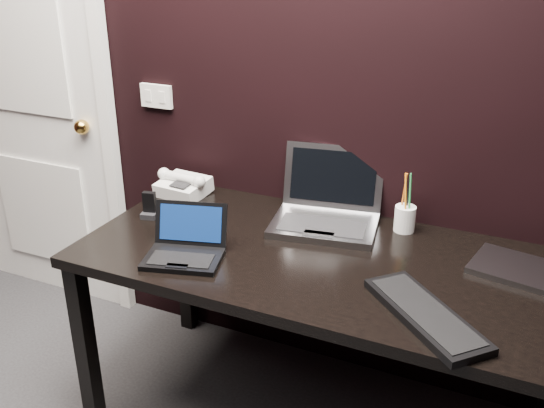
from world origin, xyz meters
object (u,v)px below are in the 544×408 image
at_px(door, 29,97).
at_px(mobile_phone, 149,208).
at_px(pen_cup, 405,218).
at_px(ext_keyboard, 425,314).
at_px(closed_laptop, 521,270).
at_px(silver_laptop, 327,211).
at_px(desk, 323,275).
at_px(netbook, 185,248).
at_px(desk_phone, 183,185).

distance_m(door, mobile_phone, 1.02).
bearing_deg(mobile_phone, pen_cup, 17.47).
height_order(door, ext_keyboard, door).
distance_m(door, closed_laptop, 2.30).
bearing_deg(silver_laptop, closed_laptop, -7.04).
xyz_separation_m(desk, closed_laptop, (0.62, 0.16, 0.09)).
distance_m(desk, closed_laptop, 0.65).
height_order(silver_laptop, mobile_phone, silver_laptop).
xyz_separation_m(netbook, desk_phone, (-0.30, 0.47, 0.01)).
distance_m(closed_laptop, desk_phone, 1.36).
bearing_deg(pen_cup, silver_laptop, -167.38).
height_order(ext_keyboard, mobile_phone, mobile_phone).
bearing_deg(pen_cup, closed_laptop, -19.75).
relative_size(desk_phone, pen_cup, 1.05).
height_order(desk, silver_laptop, silver_laptop).
bearing_deg(pen_cup, desk, -123.34).
bearing_deg(closed_laptop, desk_phone, 175.65).
distance_m(ext_keyboard, desk_phone, 1.23).
distance_m(silver_laptop, mobile_phone, 0.69).
distance_m(desk_phone, mobile_phone, 0.25).
relative_size(desk, mobile_phone, 16.59).
bearing_deg(netbook, desk_phone, 122.98).
relative_size(desk, netbook, 5.53).
xyz_separation_m(desk, desk_phone, (-0.73, 0.26, 0.12)).
bearing_deg(netbook, closed_laptop, 19.05).
bearing_deg(door, netbook, -25.35).
relative_size(desk, silver_laptop, 3.86).
bearing_deg(mobile_phone, ext_keyboard, -12.47).
height_order(netbook, ext_keyboard, netbook).
height_order(ext_keyboard, closed_laptop, ext_keyboard).
relative_size(netbook, silver_laptop, 0.70).
bearing_deg(silver_laptop, mobile_phone, -160.47).
distance_m(desk_phone, pen_cup, 0.94).
relative_size(netbook, desk_phone, 1.28).
relative_size(desk, desk_phone, 7.07).
distance_m(mobile_phone, pen_cup, 0.98).
relative_size(ext_keyboard, pen_cup, 1.83).
height_order(ext_keyboard, desk_phone, desk_phone).
distance_m(closed_laptop, pen_cup, 0.45).
xyz_separation_m(desk_phone, mobile_phone, (0.00, -0.25, -0.00)).
bearing_deg(silver_laptop, desk, -71.96).
xyz_separation_m(ext_keyboard, closed_laptop, (0.23, 0.39, -0.00)).
height_order(netbook, mobile_phone, netbook).
relative_size(door, netbook, 6.96).
distance_m(netbook, desk_phone, 0.56).
xyz_separation_m(netbook, silver_laptop, (0.35, 0.45, 0.02)).
bearing_deg(closed_laptop, silver_laptop, 172.96).
distance_m(silver_laptop, desk_phone, 0.65).
height_order(silver_laptop, ext_keyboard, silver_laptop).
relative_size(netbook, ext_keyboard, 0.73).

